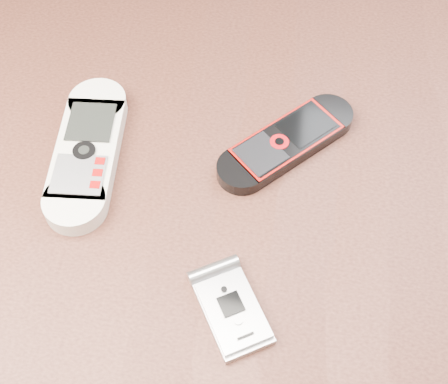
{
  "coord_description": "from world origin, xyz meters",
  "views": [
    {
      "loc": [
        0.05,
        -0.33,
        1.25
      ],
      "look_at": [
        0.01,
        0.0,
        0.76
      ],
      "focal_mm": 50.0,
      "sensor_mm": 36.0,
      "label": 1
    }
  ],
  "objects": [
    {
      "name": "table",
      "position": [
        0.0,
        0.0,
        0.64
      ],
      "size": [
        1.2,
        0.8,
        0.75
      ],
      "color": "black",
      "rests_on": "ground"
    },
    {
      "name": "nokia_white",
      "position": [
        -0.14,
        0.03,
        0.76
      ],
      "size": [
        0.07,
        0.19,
        0.02
      ],
      "primitive_type": "cube",
      "rotation": [
        0.0,
        0.0,
        0.07
      ],
      "color": "silver",
      "rests_on": "table"
    },
    {
      "name": "motorola_razr",
      "position": [
        0.03,
        -0.12,
        0.76
      ],
      "size": [
        0.09,
        0.1,
        0.01
      ],
      "primitive_type": "cube",
      "rotation": [
        0.0,
        0.0,
        0.54
      ],
      "color": "#B7B7BB",
      "rests_on": "table"
    },
    {
      "name": "nokia_black_red",
      "position": [
        0.06,
        0.07,
        0.76
      ],
      "size": [
        0.15,
        0.15,
        0.02
      ],
      "primitive_type": "cube",
      "rotation": [
        0.0,
        0.0,
        -0.78
      ],
      "color": "black",
      "rests_on": "table"
    }
  ]
}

